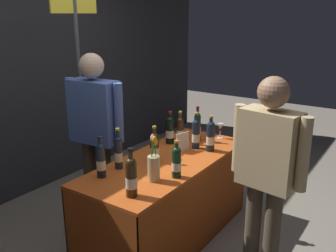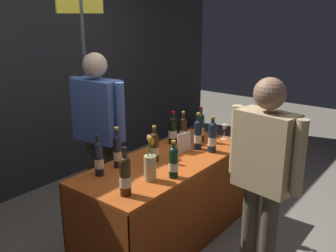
{
  "view_description": "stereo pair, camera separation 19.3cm",
  "coord_description": "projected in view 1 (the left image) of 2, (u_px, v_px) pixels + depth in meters",
  "views": [
    {
      "loc": [
        -2.48,
        -1.68,
        1.97
      ],
      "look_at": [
        0.0,
        0.0,
        1.07
      ],
      "focal_mm": 39.9,
      "sensor_mm": 36.0,
      "label": 1
    },
    {
      "loc": [
        -2.36,
        -1.84,
        1.97
      ],
      "look_at": [
        0.0,
        0.0,
        1.07
      ],
      "focal_mm": 39.9,
      "sensor_mm": 36.0,
      "label": 2
    }
  ],
  "objects": [
    {
      "name": "featured_wine_bottle",
      "position": [
        155.0,
        147.0,
        3.14
      ],
      "size": [
        0.08,
        0.08,
        0.31
      ],
      "color": "#38230F",
      "rests_on": "tasting_table"
    },
    {
      "name": "display_bottle_3",
      "position": [
        101.0,
        160.0,
        2.83
      ],
      "size": [
        0.07,
        0.07,
        0.33
      ],
      "color": "#192333",
      "rests_on": "tasting_table"
    },
    {
      "name": "display_bottle_2",
      "position": [
        180.0,
        130.0,
        3.6
      ],
      "size": [
        0.07,
        0.07,
        0.31
      ],
      "color": "#38230F",
      "rests_on": "tasting_table"
    },
    {
      "name": "back_partition",
      "position": [
        23.0,
        60.0,
        4.02
      ],
      "size": [
        6.66,
        0.12,
        2.99
      ],
      "primitive_type": "cube",
      "color": "#2D2D33",
      "rests_on": "ground_plane"
    },
    {
      "name": "display_bottle_0",
      "position": [
        211.0,
        136.0,
        3.37
      ],
      "size": [
        0.08,
        0.08,
        0.33
      ],
      "color": "#192333",
      "rests_on": "tasting_table"
    },
    {
      "name": "booth_signpost",
      "position": [
        80.0,
        83.0,
        3.72
      ],
      "size": [
        0.56,
        0.04,
        2.15
      ],
      "color": "#47474C",
      "rests_on": "ground_plane"
    },
    {
      "name": "taster_foreground_right",
      "position": [
        267.0,
        166.0,
        2.64
      ],
      "size": [
        0.27,
        0.57,
        1.58
      ],
      "rotation": [
        0.0,
        0.0,
        1.42
      ],
      "color": "#4C4233",
      "rests_on": "ground_plane"
    },
    {
      "name": "vendor_presenter",
      "position": [
        95.0,
        124.0,
        3.46
      ],
      "size": [
        0.24,
        0.65,
        1.64
      ],
      "rotation": [
        0.0,
        0.0,
        -1.5
      ],
      "color": "#4C4233",
      "rests_on": "ground_plane"
    },
    {
      "name": "tasting_table",
      "position": [
        168.0,
        184.0,
        3.28
      ],
      "size": [
        1.73,
        0.72,
        0.77
      ],
      "color": "#B74C19",
      "rests_on": "ground_plane"
    },
    {
      "name": "display_bottle_8",
      "position": [
        196.0,
        133.0,
        3.44
      ],
      "size": [
        0.07,
        0.07,
        0.35
      ],
      "color": "#192333",
      "rests_on": "tasting_table"
    },
    {
      "name": "display_bottle_4",
      "position": [
        177.0,
        162.0,
        2.83
      ],
      "size": [
        0.07,
        0.07,
        0.3
      ],
      "color": "black",
      "rests_on": "tasting_table"
    },
    {
      "name": "display_bottle_5",
      "position": [
        131.0,
        176.0,
        2.52
      ],
      "size": [
        0.08,
        0.08,
        0.35
      ],
      "color": "#38230F",
      "rests_on": "tasting_table"
    },
    {
      "name": "display_bottle_7",
      "position": [
        170.0,
        130.0,
        3.58
      ],
      "size": [
        0.08,
        0.08,
        0.32
      ],
      "color": "black",
      "rests_on": "tasting_table"
    },
    {
      "name": "wine_glass_near_vendor",
      "position": [
        220.0,
        128.0,
        3.73
      ],
      "size": [
        0.06,
        0.06,
        0.15
      ],
      "color": "silver",
      "rests_on": "tasting_table"
    },
    {
      "name": "display_bottle_6",
      "position": [
        197.0,
        126.0,
        3.65
      ],
      "size": [
        0.07,
        0.07,
        0.35
      ],
      "color": "black",
      "rests_on": "tasting_table"
    },
    {
      "name": "flower_vase",
      "position": [
        154.0,
        166.0,
        2.77
      ],
      "size": [
        0.09,
        0.09,
        0.36
      ],
      "color": "tan",
      "rests_on": "tasting_table"
    },
    {
      "name": "display_bottle_1",
      "position": [
        118.0,
        152.0,
        2.99
      ],
      "size": [
        0.07,
        0.07,
        0.34
      ],
      "color": "#192333",
      "rests_on": "tasting_table"
    },
    {
      "name": "brochure_stand",
      "position": [
        182.0,
        142.0,
        3.38
      ],
      "size": [
        0.15,
        0.06,
        0.18
      ],
      "primitive_type": "cube",
      "rotation": [
        -0.07,
        0.0,
        6.02
      ],
      "color": "silver",
      "rests_on": "tasting_table"
    },
    {
      "name": "ground_plane",
      "position": [
        168.0,
        237.0,
        3.44
      ],
      "size": [
        12.0,
        12.0,
        0.0
      ],
      "primitive_type": "plane",
      "color": "gray"
    }
  ]
}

